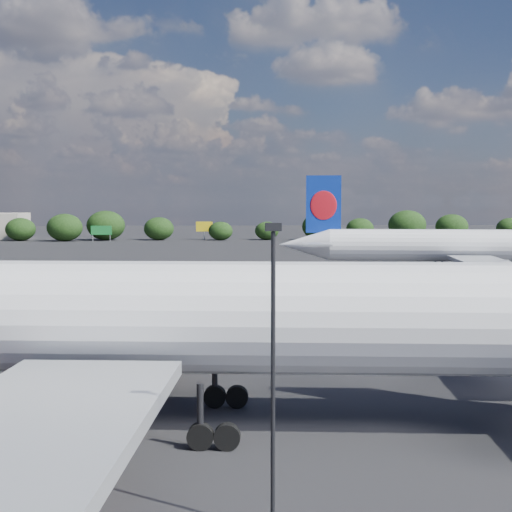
{
  "coord_description": "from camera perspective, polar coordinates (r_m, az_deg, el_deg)",
  "views": [
    {
      "loc": [
        12.8,
        -34.42,
        11.56
      ],
      "look_at": [
        16.0,
        12.0,
        8.0
      ],
      "focal_mm": 50.0,
      "sensor_mm": 36.0,
      "label": 1
    }
  ],
  "objects": [
    {
      "name": "ground",
      "position": [
        95.98,
        -11.59,
        -2.63
      ],
      "size": [
        500.0,
        500.0,
        0.0
      ],
      "primitive_type": "plane",
      "color": "black",
      "rests_on": "ground"
    },
    {
      "name": "qantas_airliner",
      "position": [
        36.51,
        -4.41,
        -5.17
      ],
      "size": [
        55.54,
        52.9,
        18.11
      ],
      "color": "white",
      "rests_on": "ground"
    },
    {
      "name": "china_southern_airliner",
      "position": [
        112.34,
        14.58,
        0.76
      ],
      "size": [
        47.68,
        45.48,
        15.57
      ],
      "color": "white",
      "rests_on": "ground"
    },
    {
      "name": "apron_lamp_post",
      "position": [
        24.82,
        1.37,
        -8.41
      ],
      "size": [
        0.55,
        0.3,
        10.84
      ],
      "color": "black",
      "rests_on": "ground"
    },
    {
      "name": "highway_sign",
      "position": [
        212.83,
        -12.27,
        2.01
      ],
      "size": [
        6.0,
        0.3,
        4.5
      ],
      "color": "#156929",
      "rests_on": "ground"
    },
    {
      "name": "billboard_yellow",
      "position": [
        216.56,
        -4.16,
        2.33
      ],
      "size": [
        5.0,
        0.3,
        5.5
      ],
      "color": "gold",
      "rests_on": "ground"
    },
    {
      "name": "horizon_treeline",
      "position": [
        214.28,
        -8.49,
        2.32
      ],
      "size": [
        209.77,
        15.4,
        9.18
      ],
      "color": "black",
      "rests_on": "ground"
    }
  ]
}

